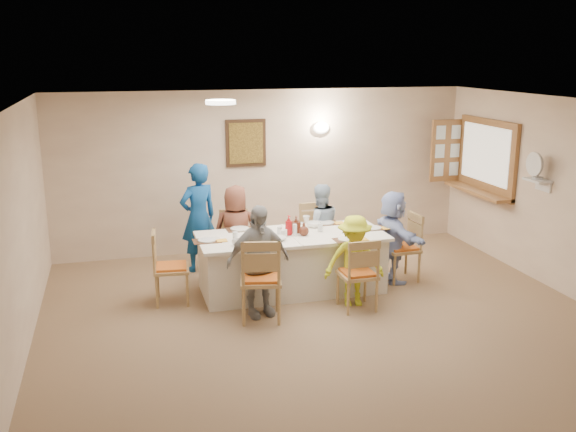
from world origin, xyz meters
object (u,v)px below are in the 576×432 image
object	(u,v)px
chair_left_end	(171,267)
caregiver	(198,217)
dining_table	(292,263)
chair_front_right	(357,273)
chair_front_left	(261,278)
condiment_ketchup	(289,225)
desk_fan	(537,169)
diner_right_end	(393,236)
diner_front_right	(354,261)
diner_front_left	(258,261)
diner_back_right	(320,228)
chair_right_end	(401,247)
chair_back_left	(235,244)
serving_hatch	(487,157)
chair_back_right	(317,236)
diner_back_left	(236,232)

from	to	relation	value
chair_left_end	caregiver	world-z (taller)	caregiver
dining_table	chair_front_right	distance (m)	1.00
chair_front_left	condiment_ketchup	world-z (taller)	condiment_ketchup
desk_fan	diner_right_end	size ratio (longest dim) A/B	0.24
chair_front_right	diner_front_right	bearing A→B (deg)	-90.25
chair_left_end	diner_front_left	size ratio (longest dim) A/B	0.69
chair_front_left	chair_front_right	world-z (taller)	chair_front_left
diner_right_end	condiment_ketchup	size ratio (longest dim) A/B	4.87
diner_back_right	diner_right_end	distance (m)	1.07
diner_front_right	chair_front_left	bearing A→B (deg)	-164.91
chair_front_left	chair_front_right	size ratio (longest dim) A/B	1.11
chair_right_end	chair_back_left	bearing A→B (deg)	-113.06
diner_right_end	serving_hatch	bearing A→B (deg)	-69.32
diner_front_right	diner_back_right	bearing A→B (deg)	99.38
chair_front_left	chair_left_end	size ratio (longest dim) A/B	1.09
desk_fan	chair_back_right	xyz separation A→B (m)	(-2.61, 1.29, -1.08)
chair_back_left	diner_front_right	size ratio (longest dim) A/B	0.80
chair_right_end	diner_back_left	size ratio (longest dim) A/B	0.71
chair_front_left	dining_table	bearing A→B (deg)	-115.36
chair_front_right	diner_back_left	world-z (taller)	diner_back_left
chair_front_right	chair_left_end	world-z (taller)	chair_left_end
diner_front_left	caregiver	xyz separation A→B (m)	(-0.45, 1.83, 0.10)
chair_right_end	diner_front_left	world-z (taller)	diner_front_left
chair_left_end	diner_front_left	distance (m)	1.19
diner_right_end	diner_front_right	bearing A→B (deg)	126.04
chair_back_left	diner_back_left	bearing A→B (deg)	-82.92
diner_front_right	dining_table	bearing A→B (deg)	140.80
desk_fan	condiment_ketchup	distance (m)	3.36
dining_table	chair_left_end	world-z (taller)	chair_left_end
desk_fan	chair_front_left	size ratio (longest dim) A/B	0.30
desk_fan	chair_back_right	size ratio (longest dim) A/B	0.32
serving_hatch	caregiver	xyz separation A→B (m)	(-4.37, 0.29, -0.72)
dining_table	chair_front_left	world-z (taller)	chair_front_left
serving_hatch	diner_front_right	distance (m)	3.26
diner_front_left	diner_right_end	distance (m)	2.13
serving_hatch	diner_back_left	world-z (taller)	serving_hatch
chair_back_right	chair_back_left	bearing A→B (deg)	178.26
chair_left_end	diner_front_right	distance (m)	2.26
condiment_ketchup	chair_back_right	bearing A→B (deg)	51.34
diner_back_right	diner_front_right	world-z (taller)	diner_back_right
chair_right_end	diner_front_left	xyz separation A→B (m)	(-2.15, -0.68, 0.21)
chair_right_end	diner_back_right	size ratio (longest dim) A/B	0.74
chair_front_right	chair_back_left	bearing A→B (deg)	-53.39
serving_hatch	caregiver	world-z (taller)	serving_hatch
chair_front_left	chair_left_end	world-z (taller)	chair_front_left
chair_right_end	condiment_ketchup	world-z (taller)	condiment_ketchup
dining_table	chair_back_left	world-z (taller)	chair_back_left
diner_front_left	chair_back_right	bearing A→B (deg)	39.58
diner_front_left	caregiver	size ratio (longest dim) A/B	0.86
caregiver	condiment_ketchup	world-z (taller)	caregiver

